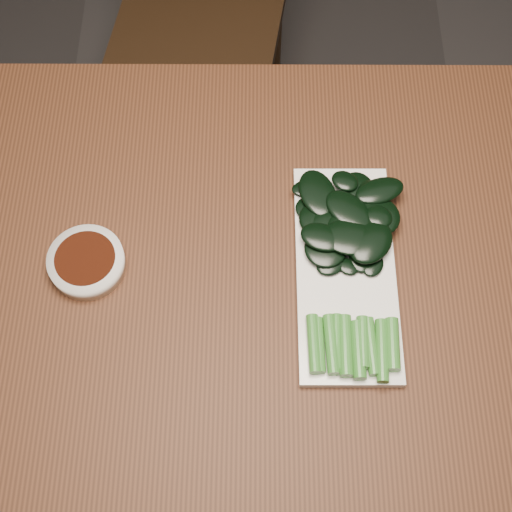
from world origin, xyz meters
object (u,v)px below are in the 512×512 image
(table, at_px, (262,305))
(serving_plate, at_px, (345,271))
(gai_lan, at_px, (349,250))
(sauce_bowl, at_px, (87,262))

(table, bearing_deg, serving_plate, 9.85)
(table, relative_size, gai_lan, 4.27)
(sauce_bowl, relative_size, serving_plate, 0.32)
(table, distance_m, serving_plate, 0.14)
(table, distance_m, gai_lan, 0.16)
(table, distance_m, sauce_bowl, 0.26)
(table, height_order, gai_lan, gai_lan)
(table, bearing_deg, gai_lan, 20.19)
(sauce_bowl, distance_m, gai_lan, 0.37)
(serving_plate, xyz_separation_m, gai_lan, (0.00, 0.02, 0.02))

